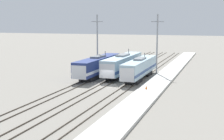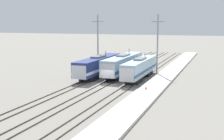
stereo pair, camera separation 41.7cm
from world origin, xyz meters
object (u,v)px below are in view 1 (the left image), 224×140
locomotive_far_right (139,68)px  catenary_tower_right (157,44)px  catenary_tower_left (97,42)px  locomotive_center (122,65)px  traffic_cone (146,87)px  locomotive_far_left (97,66)px

locomotive_far_right → catenary_tower_right: 7.39m
locomotive_far_right → catenary_tower_left: bearing=152.8°
locomotive_center → traffic_cone: 15.04m
locomotive_center → locomotive_far_right: 5.07m
locomotive_center → traffic_cone: bearing=-57.6°
catenary_tower_right → traffic_cone: bearing=-84.5°
locomotive_center → traffic_cone: size_ratio=32.57×
locomotive_far_left → catenary_tower_left: size_ratio=1.47×
traffic_cone → locomotive_center: bearing=122.4°
catenary_tower_right → traffic_cone: catenary_tower_right is taller
catenary_tower_right → traffic_cone: size_ratio=21.53×
locomotive_far_right → traffic_cone: locomotive_far_right is taller
locomotive_far_right → catenary_tower_left: (-10.79, 5.54, 4.34)m
locomotive_far_left → catenary_tower_right: bearing=27.4°
locomotive_center → locomotive_far_left: bearing=-147.2°
catenary_tower_left → catenary_tower_right: 13.03m
catenary_tower_left → catenary_tower_right: bearing=0.0°
locomotive_far_right → catenary_tower_right: catenary_tower_right is taller
locomotive_far_right → catenary_tower_right: bearing=68.0°
locomotive_far_left → traffic_cone: (12.30, -9.86, -1.47)m
catenary_tower_left → catenary_tower_right: same height
catenary_tower_left → catenary_tower_right: (13.03, 0.00, 0.00)m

